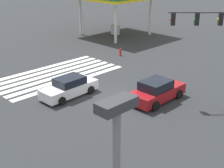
% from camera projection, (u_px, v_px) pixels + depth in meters
% --- Properties ---
extents(ground_plane, '(138.79, 138.79, 0.00)m').
position_uv_depth(ground_plane, '(112.00, 97.00, 23.53)').
color(ground_plane, '#2B2D30').
extents(crosswalk_markings, '(11.61, 5.35, 0.01)m').
position_uv_depth(crosswalk_markings, '(57.00, 75.00, 28.21)').
color(crosswalk_markings, silver).
rests_on(crosswalk_markings, ground_plane).
extents(car_1, '(4.59, 2.08, 1.48)m').
position_uv_depth(car_1, '(69.00, 87.00, 23.60)').
color(car_1, silver).
rests_on(car_1, ground_plane).
extents(car_2, '(4.63, 2.14, 1.62)m').
position_uv_depth(car_2, '(157.00, 91.00, 22.75)').
color(car_2, maroon).
rests_on(car_2, ground_plane).
extents(fire_hydrant, '(0.22, 0.22, 0.86)m').
position_uv_depth(fire_hydrant, '(120.00, 52.00, 33.69)').
color(fire_hydrant, red).
rests_on(fire_hydrant, ground_plane).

